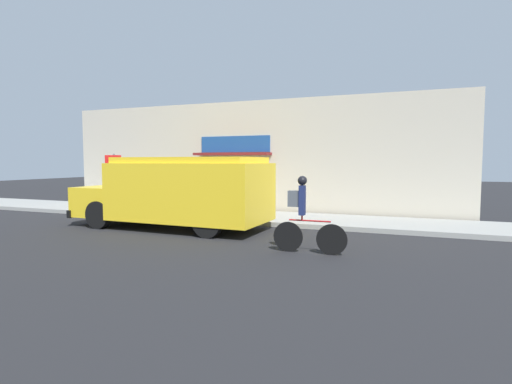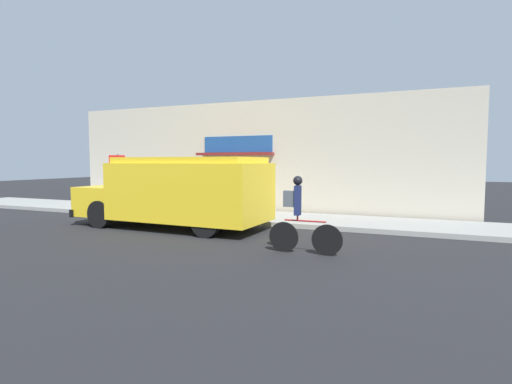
# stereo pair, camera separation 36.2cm
# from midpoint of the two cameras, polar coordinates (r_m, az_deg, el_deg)

# --- Properties ---
(ground_plane) EXTENTS (70.00, 70.00, 0.00)m
(ground_plane) POSITION_cam_midpoint_polar(r_m,az_deg,el_deg) (13.46, -7.17, -4.41)
(ground_plane) COLOR #232326
(sidewalk) EXTENTS (28.00, 2.73, 0.15)m
(sidewalk) POSITION_cam_midpoint_polar(r_m,az_deg,el_deg) (14.65, -4.61, -3.39)
(sidewalk) COLOR #999993
(sidewalk) RESTS_ON ground_plane
(storefront) EXTENTS (16.58, 0.82, 4.42)m
(storefront) POSITION_cam_midpoint_polar(r_m,az_deg,el_deg) (15.96, -2.17, 4.97)
(storefront) COLOR beige
(storefront) RESTS_ON ground_plane
(school_bus) EXTENTS (6.22, 2.81, 2.18)m
(school_bus) POSITION_cam_midpoint_polar(r_m,az_deg,el_deg) (12.41, -11.89, 0.08)
(school_bus) COLOR yellow
(school_bus) RESTS_ON ground_plane
(cyclist) EXTENTS (1.67, 0.21, 1.73)m
(cyclist) POSITION_cam_midpoint_polar(r_m,az_deg,el_deg) (8.96, 5.78, -3.50)
(cyclist) COLOR black
(cyclist) RESTS_ON ground_plane
(stop_sign_post) EXTENTS (0.45, 0.45, 2.20)m
(stop_sign_post) POSITION_cam_midpoint_polar(r_m,az_deg,el_deg) (16.53, -20.23, 2.62)
(stop_sign_post) COLOR slate
(stop_sign_post) RESTS_ON sidewalk
(trash_bin) EXTENTS (0.62, 0.62, 0.94)m
(trash_bin) POSITION_cam_midpoint_polar(r_m,az_deg,el_deg) (16.25, -11.32, -0.78)
(trash_bin) COLOR #38383D
(trash_bin) RESTS_ON sidewalk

